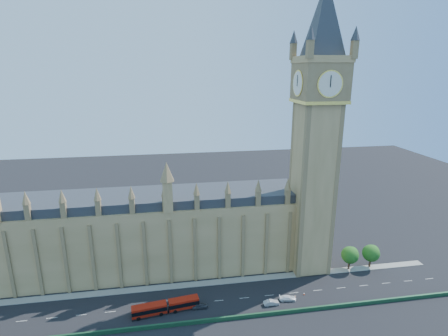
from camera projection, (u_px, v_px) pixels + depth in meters
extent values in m
plane|color=black|center=(206.00, 302.00, 105.99)|extent=(400.00, 400.00, 0.00)
cube|color=#9E814C|center=(126.00, 238.00, 119.63)|extent=(120.00, 20.00, 25.00)
cube|color=#2D3035|center=(122.00, 199.00, 115.85)|extent=(120.00, 18.00, 3.00)
cube|color=#9E814C|center=(312.00, 190.00, 117.39)|extent=(12.00, 12.00, 58.00)
cube|color=olive|center=(320.00, 83.00, 107.94)|extent=(14.00, 14.00, 12.00)
cylinder|color=silver|center=(330.00, 84.00, 101.15)|extent=(7.20, 0.30, 7.20)
cube|color=#9E814C|center=(322.00, 60.00, 106.06)|extent=(14.50, 14.50, 2.00)
cube|color=#1E4C2D|center=(209.00, 320.00, 97.28)|extent=(160.00, 0.60, 1.20)
cube|color=gray|center=(203.00, 284.00, 115.00)|extent=(160.00, 3.00, 0.16)
cylinder|color=#382619|center=(349.00, 264.00, 123.06)|extent=(0.70, 0.70, 4.00)
sphere|color=#184D14|center=(350.00, 255.00, 122.11)|extent=(6.00, 6.00, 6.00)
sphere|color=#184D14|center=(352.00, 253.00, 122.36)|extent=(4.38, 4.38, 4.38)
cylinder|color=#382619|center=(370.00, 262.00, 124.30)|extent=(0.70, 0.70, 4.00)
sphere|color=#184D14|center=(371.00, 253.00, 123.36)|extent=(6.00, 6.00, 6.00)
sphere|color=#184D14|center=(373.00, 251.00, 123.61)|extent=(4.38, 4.38, 4.38)
cube|color=#A8190B|center=(149.00, 310.00, 99.83)|extent=(10.16, 4.06, 3.29)
cube|color=#A8190B|center=(184.00, 304.00, 102.66)|extent=(9.07, 3.91, 3.29)
cube|color=black|center=(149.00, 309.00, 99.72)|extent=(10.22, 4.11, 1.25)
cube|color=black|center=(184.00, 302.00, 102.55)|extent=(9.13, 3.96, 1.25)
cylinder|color=black|center=(166.00, 308.00, 101.21)|extent=(1.21, 2.73, 2.63)
cylinder|color=black|center=(139.00, 319.00, 97.97)|extent=(1.13, 0.47, 1.10)
cylinder|color=black|center=(138.00, 313.00, 100.49)|extent=(1.13, 0.47, 1.10)
cylinder|color=black|center=(161.00, 314.00, 99.76)|extent=(1.13, 0.47, 1.10)
cylinder|color=black|center=(160.00, 308.00, 102.28)|extent=(1.13, 0.47, 1.10)
cylinder|color=black|center=(175.00, 312.00, 100.90)|extent=(1.13, 0.47, 1.10)
cylinder|color=black|center=(174.00, 306.00, 103.42)|extent=(1.13, 0.47, 1.10)
cylinder|color=black|center=(194.00, 308.00, 102.49)|extent=(1.13, 0.47, 1.10)
cylinder|color=black|center=(192.00, 302.00, 105.01)|extent=(1.13, 0.47, 1.10)
imported|color=#3C3D43|center=(200.00, 306.00, 103.04)|extent=(4.71, 2.00, 1.59)
imported|color=#9EA1A5|center=(271.00, 303.00, 104.46)|extent=(4.74, 1.76, 1.55)
imported|color=white|center=(288.00, 298.00, 106.57)|extent=(5.42, 2.72, 1.51)
cube|color=black|center=(294.00, 297.00, 108.18)|extent=(0.46, 0.46, 0.04)
cone|color=orange|center=(294.00, 296.00, 108.10)|extent=(0.51, 0.51, 0.64)
cylinder|color=white|center=(294.00, 296.00, 108.08)|extent=(0.31, 0.31, 0.11)
cube|color=black|center=(295.00, 298.00, 107.79)|extent=(0.46, 0.46, 0.04)
cone|color=#FF370D|center=(295.00, 297.00, 107.71)|extent=(0.50, 0.50, 0.62)
cylinder|color=white|center=(295.00, 297.00, 107.69)|extent=(0.30, 0.30, 0.11)
cube|color=black|center=(304.00, 295.00, 109.40)|extent=(0.51, 0.51, 0.04)
cone|color=#EF360C|center=(304.00, 294.00, 109.31)|extent=(0.56, 0.56, 0.68)
cylinder|color=white|center=(304.00, 293.00, 109.29)|extent=(0.33, 0.33, 0.12)
cube|color=black|center=(295.00, 297.00, 108.15)|extent=(0.44, 0.44, 0.04)
cone|color=#FE540D|center=(295.00, 296.00, 108.07)|extent=(0.48, 0.48, 0.68)
cylinder|color=white|center=(295.00, 296.00, 108.04)|extent=(0.33, 0.33, 0.12)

